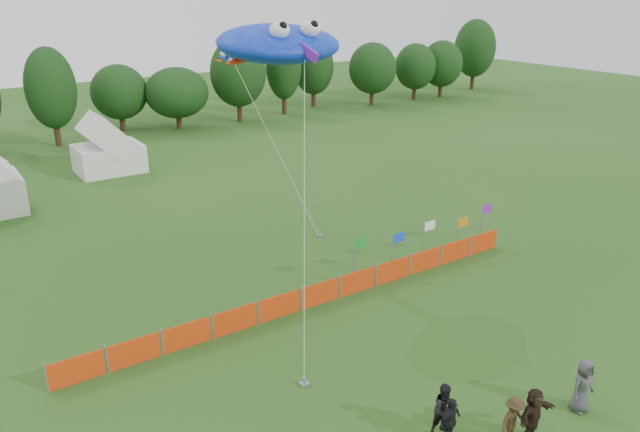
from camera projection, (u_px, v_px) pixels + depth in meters
treeline at (81, 91)px, 53.17m from camera, size 104.57×8.78×8.36m
tent_right at (108, 150)px, 44.71m from camera, size 4.58×3.66×3.23m
barrier_fence at (320, 293)px, 26.38m from camera, size 21.90×0.06×1.00m
flag_row at (426, 237)px, 29.67m from camera, size 8.73×0.48×2.28m
spectator_b at (445, 410)px, 18.59m from camera, size 0.94×0.79×1.74m
spectator_c at (513, 421)px, 18.25m from camera, size 1.05×0.63×1.58m
spectator_d at (450, 422)px, 18.21m from camera, size 0.97×0.51×1.58m
spectator_e at (583, 386)px, 19.64m from camera, size 0.89×0.58×1.83m
spectator_f at (533, 414)px, 18.42m from camera, size 1.63×0.62×1.72m
stingray_kite at (275, 43)px, 24.95m from camera, size 6.65×14.39×11.58m
small_kite_white at (253, 101)px, 37.37m from camera, size 1.20×10.78×9.35m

